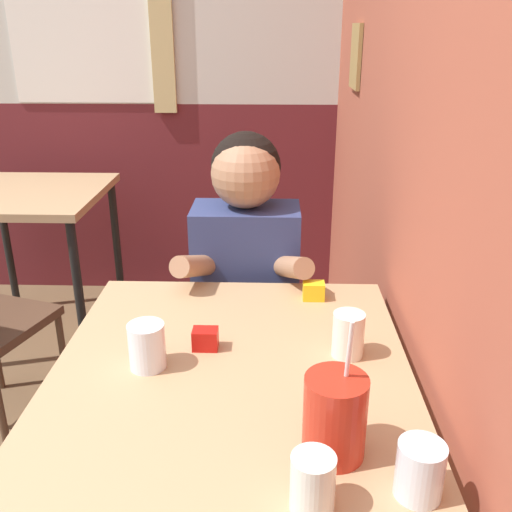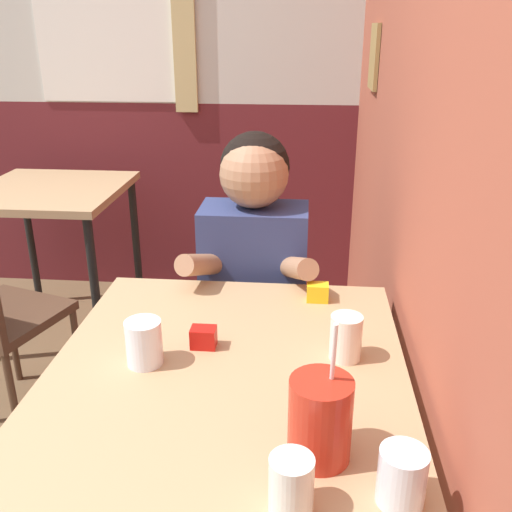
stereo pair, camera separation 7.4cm
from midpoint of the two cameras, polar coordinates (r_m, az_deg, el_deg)
The scene contains 12 objects.
brick_wall_right at distance 1.99m, azimuth 15.55°, elevation 17.18°, with size 0.08×4.42×2.70m.
back_wall at distance 3.31m, azimuth -10.04°, elevation 19.31°, with size 5.26×0.09×2.70m.
main_table at distance 1.33m, azimuth -1.33°, elevation -14.18°, with size 0.81×0.96×0.78m.
background_table at distance 2.92m, azimuth -19.09°, elevation 4.60°, with size 0.68×0.72×0.78m.
person_seated at distance 1.91m, azimuth 0.93°, elevation -4.47°, with size 0.42×0.41×1.20m.
cocktail_pitcher at distance 1.04m, azimuth 8.55°, elevation -15.88°, with size 0.11×0.11×0.28m.
glass_near_pitcher at distance 1.31m, azimuth -9.54°, elevation -8.56°, with size 0.08×0.08×0.11m.
glass_center at distance 0.96m, azimuth 5.93°, elevation -21.86°, with size 0.07×0.07×0.10m.
glass_far_side at distance 1.33m, azimuth 10.56°, elevation -8.02°, with size 0.07×0.07×0.11m.
glass_by_brick at distance 1.00m, azimuth 16.58°, elevation -20.45°, with size 0.08×0.08×0.10m.
condiment_ketchup at distance 1.37m, azimuth -3.72°, elevation -8.15°, with size 0.06×0.04×0.05m.
condiment_mustard at distance 1.60m, azimuth 7.50°, elevation -3.63°, with size 0.06×0.04×0.05m.
Camera 2 is at (0.86, -0.75, 1.49)m, focal length 40.00 mm.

